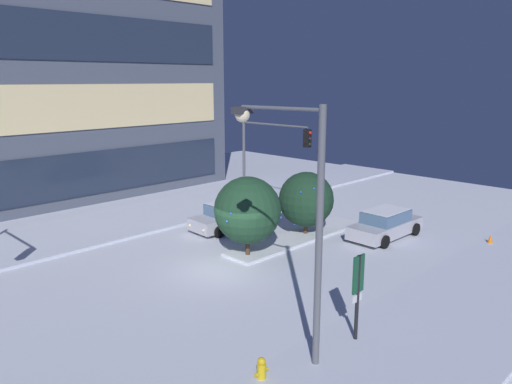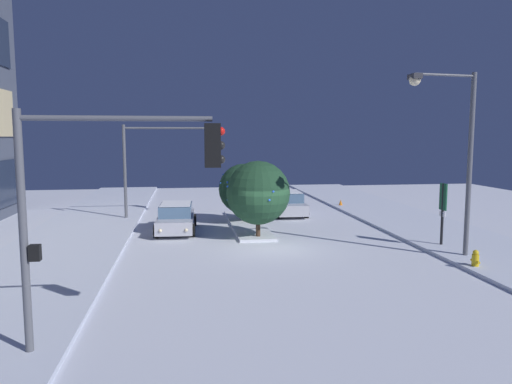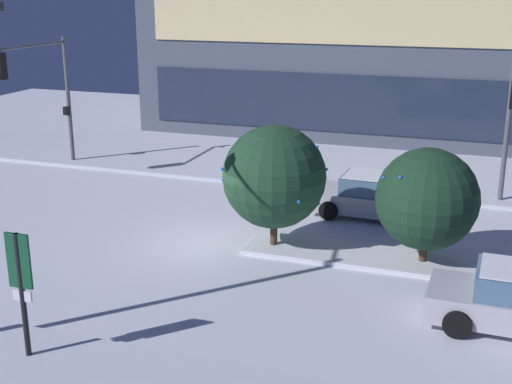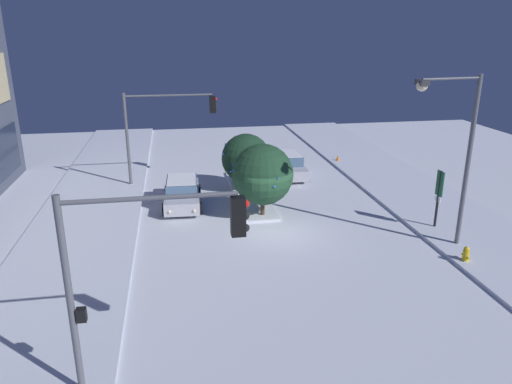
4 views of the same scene
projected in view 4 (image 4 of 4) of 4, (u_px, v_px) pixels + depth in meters
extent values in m
plane|color=silver|center=(276.00, 230.00, 23.13)|extent=(52.00, 52.00, 0.00)
cube|color=silver|center=(450.00, 217.00, 24.59)|extent=(52.00, 5.20, 0.14)
cube|color=silver|center=(77.00, 243.00, 21.63)|extent=(52.00, 5.20, 0.14)
cube|color=silver|center=(249.00, 193.00, 28.25)|extent=(9.00, 1.80, 0.14)
cube|color=#B7B7C1|center=(287.00, 167.00, 31.76)|extent=(4.57, 1.92, 0.66)
cube|color=slate|center=(287.00, 158.00, 31.57)|extent=(2.49, 1.69, 0.60)
cube|color=white|center=(287.00, 153.00, 31.46)|extent=(2.30, 1.58, 0.04)
sphere|color=#F9E5B2|center=(272.00, 160.00, 33.83)|extent=(0.16, 0.16, 0.16)
sphere|color=#F9E5B2|center=(289.00, 159.00, 34.00)|extent=(0.16, 0.16, 0.16)
cylinder|color=black|center=(269.00, 165.00, 33.10)|extent=(0.67, 0.24, 0.66)
cylinder|color=black|center=(295.00, 164.00, 33.35)|extent=(0.67, 0.24, 0.66)
cylinder|color=black|center=(278.00, 177.00, 30.29)|extent=(0.67, 0.24, 0.66)
cylinder|color=black|center=(306.00, 176.00, 30.55)|extent=(0.67, 0.24, 0.66)
cube|color=#B7B7C1|center=(182.00, 196.00, 26.33)|extent=(4.63, 1.99, 0.66)
cube|color=slate|center=(182.00, 185.00, 26.14)|extent=(2.53, 1.73, 0.60)
cube|color=white|center=(182.00, 179.00, 26.03)|extent=(2.34, 1.61, 0.04)
sphere|color=#F9E5B2|center=(194.00, 211.00, 24.25)|extent=(0.16, 0.16, 0.16)
sphere|color=#F9E5B2|center=(169.00, 212.00, 24.10)|extent=(0.16, 0.16, 0.16)
cylinder|color=black|center=(200.00, 208.00, 25.09)|extent=(0.67, 0.25, 0.66)
cylinder|color=black|center=(165.00, 210.00, 24.87)|extent=(0.67, 0.25, 0.66)
cylinder|color=black|center=(199.00, 190.00, 27.92)|extent=(0.67, 0.25, 0.66)
cylinder|color=black|center=(167.00, 191.00, 27.70)|extent=(0.67, 0.25, 0.66)
cylinder|color=#565960|center=(127.00, 141.00, 28.82)|extent=(0.18, 0.18, 5.65)
cylinder|color=#565960|center=(169.00, 95.00, 28.41)|extent=(0.12, 5.14, 0.12)
cube|color=black|center=(213.00, 105.00, 29.02)|extent=(0.32, 0.36, 1.00)
sphere|color=red|center=(216.00, 99.00, 28.94)|extent=(0.20, 0.20, 0.20)
sphere|color=black|center=(216.00, 104.00, 29.05)|extent=(0.20, 0.20, 0.20)
sphere|color=black|center=(216.00, 110.00, 29.15)|extent=(0.20, 0.20, 0.20)
cylinder|color=#565960|center=(70.00, 302.00, 11.84)|extent=(0.18, 0.18, 5.56)
cylinder|color=#565960|center=(150.00, 198.00, 11.36)|extent=(0.12, 4.17, 0.12)
cube|color=black|center=(238.00, 216.00, 11.89)|extent=(0.32, 0.36, 1.00)
sphere|color=red|center=(246.00, 204.00, 11.82)|extent=(0.20, 0.20, 0.20)
sphere|color=black|center=(246.00, 216.00, 11.92)|extent=(0.20, 0.20, 0.20)
sphere|color=black|center=(246.00, 228.00, 12.02)|extent=(0.20, 0.20, 0.20)
cube|color=black|center=(81.00, 315.00, 11.99)|extent=(0.20, 0.24, 0.36)
cylinder|color=#565960|center=(468.00, 165.00, 20.29)|extent=(0.20, 0.20, 7.46)
cylinder|color=#565960|center=(452.00, 79.00, 18.78)|extent=(0.43, 2.65, 0.10)
cube|color=#333338|center=(422.00, 82.00, 18.45)|extent=(0.56, 0.36, 0.20)
sphere|color=#F9E5B2|center=(422.00, 86.00, 18.49)|extent=(0.44, 0.44, 0.44)
cylinder|color=gold|center=(465.00, 257.00, 19.79)|extent=(0.26, 0.26, 0.57)
sphere|color=gold|center=(467.00, 249.00, 19.68)|extent=(0.22, 0.22, 0.22)
cylinder|color=gold|center=(468.00, 258.00, 19.62)|extent=(0.12, 0.10, 0.10)
cylinder|color=gold|center=(463.00, 254.00, 19.95)|extent=(0.12, 0.10, 0.10)
cylinder|color=black|center=(438.00, 201.00, 22.86)|extent=(0.12, 0.12, 2.89)
cube|color=#144C2D|center=(440.00, 183.00, 22.59)|extent=(0.55, 0.06, 1.19)
cube|color=white|center=(438.00, 199.00, 22.84)|extent=(0.44, 0.05, 0.24)
cylinder|color=#473323|center=(262.00, 208.00, 24.65)|extent=(0.22, 0.22, 0.96)
sphere|color=#1E4228|center=(263.00, 175.00, 24.08)|extent=(3.08, 3.08, 3.08)
sphere|color=blue|center=(247.00, 164.00, 25.26)|extent=(0.10, 0.10, 0.10)
sphere|color=blue|center=(279.00, 174.00, 25.36)|extent=(0.10, 0.10, 0.10)
sphere|color=blue|center=(275.00, 187.00, 22.76)|extent=(0.10, 0.10, 0.10)
sphere|color=blue|center=(254.00, 151.00, 24.89)|extent=(0.10, 0.10, 0.10)
sphere|color=blue|center=(251.00, 183.00, 25.48)|extent=(0.10, 0.10, 0.10)
sphere|color=blue|center=(278.00, 178.00, 22.72)|extent=(0.10, 0.10, 0.10)
sphere|color=blue|center=(233.00, 170.00, 23.50)|extent=(0.10, 0.10, 0.10)
sphere|color=blue|center=(233.00, 165.00, 23.86)|extent=(0.10, 0.10, 0.10)
cylinder|color=#473323|center=(246.00, 184.00, 28.78)|extent=(0.22, 0.22, 0.76)
sphere|color=#193823|center=(246.00, 158.00, 28.27)|extent=(2.88, 2.88, 2.88)
sphere|color=blue|center=(259.00, 151.00, 27.07)|extent=(0.10, 0.10, 0.10)
sphere|color=blue|center=(224.00, 154.00, 27.59)|extent=(0.10, 0.10, 0.10)
sphere|color=blue|center=(247.00, 182.00, 27.89)|extent=(0.10, 0.10, 0.10)
sphere|color=blue|center=(226.00, 144.00, 28.20)|extent=(0.10, 0.10, 0.10)
sphere|color=blue|center=(265.00, 146.00, 27.56)|extent=(0.10, 0.10, 0.10)
sphere|color=blue|center=(231.00, 172.00, 27.42)|extent=(0.10, 0.10, 0.10)
cone|color=orange|center=(338.00, 159.00, 34.95)|extent=(0.36, 0.36, 0.55)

